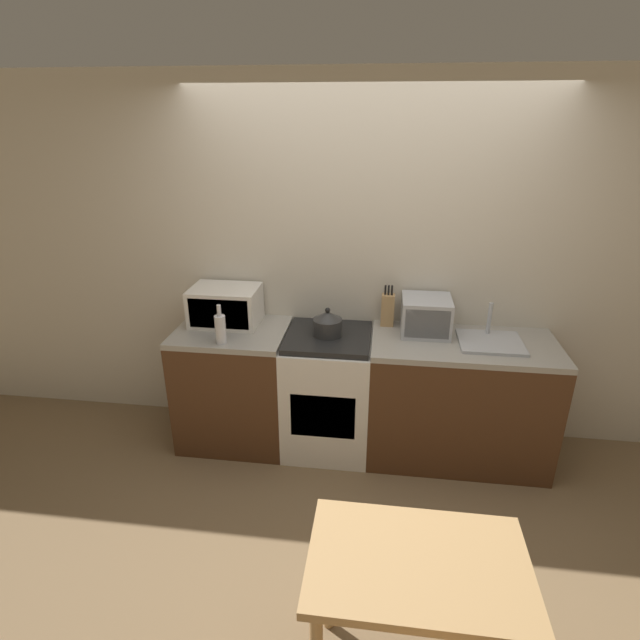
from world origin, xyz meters
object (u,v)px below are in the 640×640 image
object	(u,v)px
stove_range	(328,391)
dining_table	(416,582)
microwave	(225,306)
bottle	(220,329)
kettle	(328,324)
toaster_oven	(426,316)

from	to	relation	value
stove_range	dining_table	size ratio (longest dim) A/B	1.05
microwave	bottle	world-z (taller)	bottle
kettle	stove_range	bearing A→B (deg)	8.01
dining_table	kettle	bearing A→B (deg)	108.31
stove_range	bottle	size ratio (longest dim) A/B	3.31
bottle	toaster_oven	distance (m)	1.40
kettle	microwave	size ratio (longest dim) A/B	0.42
stove_range	toaster_oven	distance (m)	0.89
bottle	dining_table	xyz separation A→B (m)	(1.24, -1.44, -0.40)
stove_range	dining_table	bearing A→B (deg)	-71.87
microwave	bottle	distance (m)	0.35
bottle	dining_table	size ratio (longest dim) A/B	0.32
microwave	dining_table	world-z (taller)	microwave
stove_range	bottle	bearing A→B (deg)	-162.00
toaster_oven	dining_table	bearing A→B (deg)	-93.71
bottle	toaster_oven	bearing A→B (deg)	14.63
kettle	toaster_oven	xyz separation A→B (m)	(0.67, 0.13, 0.04)
bottle	toaster_oven	size ratio (longest dim) A/B	0.82
kettle	toaster_oven	bearing A→B (deg)	10.97
stove_range	bottle	xyz separation A→B (m)	(-0.69, -0.22, 0.56)
dining_table	toaster_oven	bearing A→B (deg)	86.29
dining_table	microwave	bearing A→B (deg)	126.24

